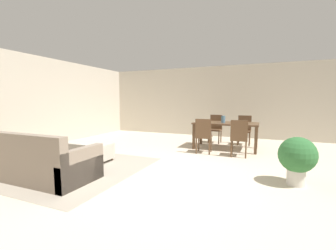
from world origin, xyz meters
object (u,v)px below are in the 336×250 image
Objects in this scene: vase_centerpiece at (223,119)px; potted_plant at (297,157)px; ottoman_table at (88,150)px; dining_chair_far_left at (216,127)px; couch at (37,162)px; dining_table at (226,126)px; dining_chair_near_left at (204,134)px; dining_chair_far_right at (244,128)px; dining_chair_near_right at (239,136)px.

vase_centerpiece is 2.88m from potted_plant.
ottoman_table is 4.27m from potted_plant.
vase_centerpiece is (0.38, -0.89, 0.34)m from dining_chair_far_left.
couch is at bearing -124.93° from vase_centerpiece.
potted_plant is at bearing 1.64° from ottoman_table.
dining_table reaches higher than ottoman_table.
ottoman_table is at bearing -143.55° from dining_chair_near_left.
dining_chair_far_right reaches higher than potted_plant.
dining_chair_near_right is at bearing 27.60° from ottoman_table.
potted_plant is (1.58, -2.38, -0.39)m from vase_centerpiece.
ottoman_table is at bearing -133.31° from dining_chair_far_right.
dining_chair_near_right and dining_chair_far_right have the same top height.
couch is 3.79m from dining_chair_near_left.
vase_centerpiece is at bearing -145.38° from dining_table.
dining_chair_far_right reaches higher than ottoman_table.
vase_centerpiece is at bearing -66.63° from dining_chair_far_left.
ottoman_table is 3.72m from vase_centerpiece.
couch is at bearing -89.01° from ottoman_table.
dining_chair_near_left reaches higher than ottoman_table.
couch is at bearing -115.88° from dining_chair_far_left.
dining_table is 2.86m from potted_plant.
vase_centerpiece is at bearing 122.21° from dining_chair_near_right.
dining_chair_near_left and dining_chair_far_right have the same top height.
dining_chair_far_right is (0.90, 0.01, 0.00)m from dining_chair_far_left.
dining_chair_near_left is 1.00× the size of dining_chair_far_right.
ottoman_table is at bearing -152.40° from dining_chair_near_right.
dining_chair_far_left is at bearing 64.12° from couch.
ottoman_table is 4.68m from dining_chair_far_right.
ottoman_table is 5.75× the size of vase_centerpiece.
dining_table is at bearing -118.04° from dining_chair_far_right.
dining_chair_far_right is (3.20, 3.40, 0.28)m from ottoman_table.
dining_table is 1.93× the size of dining_chair_near_right.
dining_chair_near_right is at bearing -62.63° from dining_table.
couch is 10.69× the size of vase_centerpiece.
ottoman_table is (-0.02, 1.31, -0.05)m from couch.
ottoman_table is 1.23× the size of dining_chair_far_left.
couch is 2.64× the size of potted_plant.
couch is at bearing -161.34° from potted_plant.
dining_chair_far_left and dining_chair_far_right have the same top height.
dining_chair_far_right is at bearing 107.81° from potted_plant.
dining_chair_near_left is 1.00× the size of dining_chair_near_right.
dining_table is (2.73, 3.86, 0.38)m from couch.
dining_chair_near_right reaches higher than couch.
ottoman_table is at bearing -178.36° from potted_plant.
potted_plant reaches higher than dining_table.
couch is 2.29× the size of dining_chair_far_left.
dining_chair_near_left is 1.68m from dining_chair_far_left.
ottoman_table is 3.62m from dining_chair_near_right.
dining_chair_near_left is (-0.44, -0.84, -0.15)m from dining_table.
dining_table is 2.22× the size of potted_plant.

